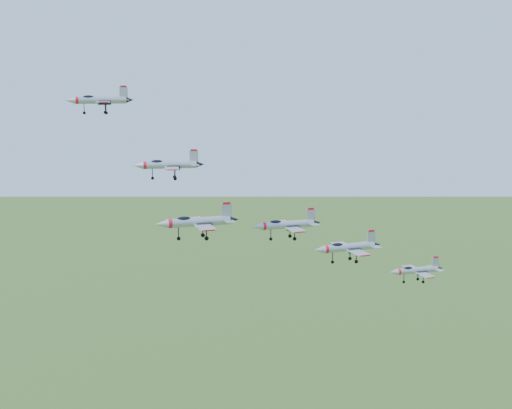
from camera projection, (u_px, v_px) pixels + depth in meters
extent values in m
cylinder|color=#9A9EA5|center=(101.00, 100.00, 126.02)|extent=(8.91, 2.55, 1.27)
cone|color=#9A9EA5|center=(70.00, 100.00, 124.62)|extent=(1.93, 1.52, 1.27)
cone|color=black|center=(130.00, 100.00, 127.37)|extent=(1.52, 1.27, 1.08)
ellipsoid|color=black|center=(88.00, 97.00, 125.37)|extent=(2.27, 1.22, 0.81)
cube|color=#9A9EA5|center=(103.00, 102.00, 123.51)|extent=(2.86, 4.59, 0.14)
cube|color=#9A9EA5|center=(101.00, 101.00, 128.72)|extent=(2.86, 4.59, 0.14)
cube|color=#9A9EA5|center=(124.00, 92.00, 126.86)|extent=(1.47, 0.33, 2.06)
cube|color=red|center=(123.00, 86.00, 126.67)|extent=(1.09, 0.29, 0.34)
cylinder|color=#9A9EA5|center=(170.00, 165.00, 120.58)|extent=(8.96, 1.53, 1.29)
cone|color=#9A9EA5|center=(138.00, 165.00, 119.79)|extent=(1.82, 1.34, 1.29)
cone|color=black|center=(200.00, 164.00, 121.35)|extent=(1.42, 1.13, 1.10)
ellipsoid|color=black|center=(157.00, 162.00, 120.17)|extent=(2.21, 0.99, 0.82)
cube|color=#9A9EA5|center=(172.00, 168.00, 117.95)|extent=(2.40, 4.43, 0.14)
cube|color=#9A9EA5|center=(171.00, 164.00, 123.36)|extent=(2.40, 4.43, 0.14)
cube|color=#9A9EA5|center=(194.00, 157.00, 120.96)|extent=(1.49, 0.16, 2.08)
cube|color=red|center=(194.00, 150.00, 120.77)|extent=(1.10, 0.17, 0.35)
cylinder|color=#9A9EA5|center=(199.00, 222.00, 105.69)|extent=(9.46, 3.09, 1.35)
cone|color=#9A9EA5|center=(162.00, 224.00, 103.98)|extent=(2.09, 1.68, 1.35)
cone|color=black|center=(234.00, 220.00, 107.35)|extent=(1.65, 1.40, 1.15)
ellipsoid|color=black|center=(184.00, 219.00, 104.91)|extent=(2.43, 1.39, 0.86)
cube|color=#9A9EA5|center=(205.00, 227.00, 103.07)|extent=(3.21, 4.95, 0.15)
cube|color=#9A9EA5|center=(196.00, 220.00, 108.53)|extent=(3.21, 4.95, 0.15)
cube|color=#9A9EA5|center=(227.00, 211.00, 106.75)|extent=(1.56, 0.42, 2.19)
cube|color=red|center=(227.00, 203.00, 106.56)|extent=(1.15, 0.36, 0.36)
cylinder|color=#9A9EA5|center=(288.00, 225.00, 127.99)|extent=(9.79, 3.17, 1.40)
cone|color=#9A9EA5|center=(257.00, 227.00, 126.23)|extent=(2.17, 1.74, 1.40)
cone|color=black|center=(317.00, 223.00, 129.68)|extent=(1.70, 1.45, 1.19)
ellipsoid|color=black|center=(275.00, 223.00, 127.18)|extent=(2.52, 1.43, 0.89)
cube|color=#9A9EA5|center=(295.00, 229.00, 125.27)|extent=(3.31, 5.12, 0.15)
cube|color=#9A9EA5|center=(283.00, 223.00, 130.93)|extent=(3.31, 5.12, 0.15)
cube|color=#9A9EA5|center=(311.00, 215.00, 129.07)|extent=(1.61, 0.43, 2.26)
cube|color=red|center=(311.00, 209.00, 128.86)|extent=(1.19, 0.37, 0.38)
cylinder|color=#9A9EA5|center=(349.00, 247.00, 118.30)|extent=(9.13, 3.38, 1.31)
cone|color=#9A9EA5|center=(319.00, 250.00, 116.42)|extent=(2.07, 1.70, 1.31)
cone|color=black|center=(377.00, 245.00, 120.12)|extent=(1.63, 1.41, 1.11)
ellipsoid|color=black|center=(337.00, 245.00, 117.45)|extent=(2.38, 1.43, 0.83)
cube|color=#9A9EA5|center=(358.00, 252.00, 115.81)|extent=(3.28, 4.85, 0.14)
cube|color=#9A9EA5|center=(342.00, 245.00, 121.02)|extent=(3.28, 4.85, 0.14)
cube|color=#9A9EA5|center=(371.00, 237.00, 119.50)|extent=(1.50, 0.47, 2.12)
cube|color=red|center=(371.00, 231.00, 119.31)|extent=(1.11, 0.39, 0.35)
cylinder|color=#9A9EA5|center=(417.00, 270.00, 129.33)|extent=(8.10, 2.47, 1.16)
cone|color=#9A9EA5|center=(393.00, 272.00, 127.97)|extent=(1.77, 1.41, 1.16)
cone|color=black|center=(440.00, 268.00, 130.65)|extent=(1.39, 1.18, 0.98)
ellipsoid|color=black|center=(408.00, 269.00, 128.70)|extent=(2.07, 1.15, 0.74)
cube|color=#9A9EA5|center=(425.00, 275.00, 127.07)|extent=(2.67, 4.21, 0.12)
cube|color=#9A9EA5|center=(411.00, 268.00, 131.78)|extent=(2.67, 4.21, 0.12)
cube|color=#9A9EA5|center=(435.00, 262.00, 130.16)|extent=(1.34, 0.33, 1.87)
cube|color=red|center=(436.00, 257.00, 129.99)|extent=(0.99, 0.29, 0.31)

